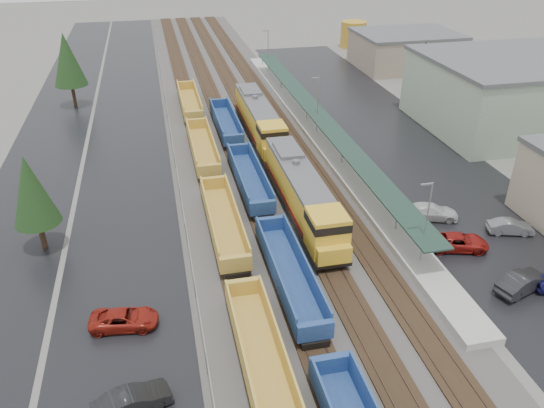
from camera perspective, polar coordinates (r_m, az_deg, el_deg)
The scene contains 22 objects.
ballast_strip at distance 78.55m, azimuth -4.10°, elevation 9.40°, with size 20.00×160.00×0.08m, color #302D2B.
trackbed at distance 78.51m, azimuth -4.10°, elevation 9.48°, with size 14.60×160.00×0.22m.
west_parking_lot at distance 77.92m, azimuth -15.16°, elevation 8.25°, with size 10.00×160.00×0.02m, color black.
west_road at distance 79.08m, azimuth -22.43°, elevation 7.33°, with size 9.00×160.00×0.02m, color black.
east_commuter_lot at distance 74.72m, azimuth 11.84°, elevation 7.75°, with size 16.00×100.00×0.02m, color black.
station_platform at distance 71.20m, azimuth 4.82°, elevation 7.82°, with size 3.00×80.00×8.00m.
chainlink_fence at distance 75.81m, azimuth -11.15°, elevation 9.43°, with size 0.08×160.04×2.02m.
industrial_buildings at distance 79.62m, azimuth 26.03°, elevation 9.99°, with size 32.52×75.30×9.50m.
tree_west_near at distance 49.16m, azimuth -24.50°, elevation 1.35°, with size 3.96×3.96×9.00m.
tree_west_far at distance 86.22m, azimuth -21.18°, elevation 14.30°, with size 4.84×4.84×11.00m.
tree_east at distance 83.50m, azimuth 15.93°, elevation 14.21°, with size 4.40×4.40×10.00m.
locomotive_lead at distance 51.15m, azimuth 3.37°, elevation 1.02°, with size 3.18×20.93×4.74m.
locomotive_trail at distance 69.79m, azimuth -1.35°, elevation 9.02°, with size 3.18×20.93×4.74m.
well_string_yellow at distance 49.39m, azimuth -5.27°, elevation -1.94°, with size 2.69×86.46×2.39m.
well_string_blue at distance 42.63m, azimuth 1.85°, elevation -7.51°, with size 2.65×84.41×2.35m.
storage_tank at distance 121.33m, azimuth 8.73°, elevation 17.59°, with size 5.39×5.39×5.39m, color #B38923.
parked_car_west_b at distance 34.99m, azimuth -14.80°, elevation -19.85°, with size 4.71×1.64×1.55m, color black.
parked_car_west_c at distance 40.64m, azimuth -15.62°, elevation -11.85°, with size 4.90×2.26×1.36m, color maroon.
parked_car_east_a at distance 46.73m, azimuth 25.34°, elevation -7.62°, with size 4.93×1.72×1.62m, color black.
parked_car_east_b at distance 50.02m, azimuth 19.44°, elevation -3.87°, with size 5.20×2.40×1.45m, color maroon.
parked_car_east_c at distance 53.92m, azimuth 16.69°, elevation -0.80°, with size 5.29×2.15×1.54m, color silver.
parked_car_east_e at distance 54.16m, azimuth 24.26°, elevation -2.27°, with size 4.13×1.44×1.36m, color #5C5D61.
Camera 1 is at (-10.85, -13.08, 26.72)m, focal length 35.00 mm.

